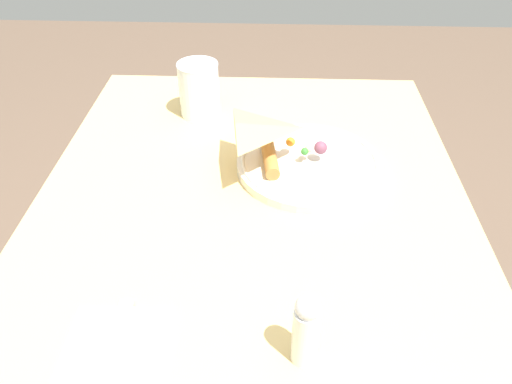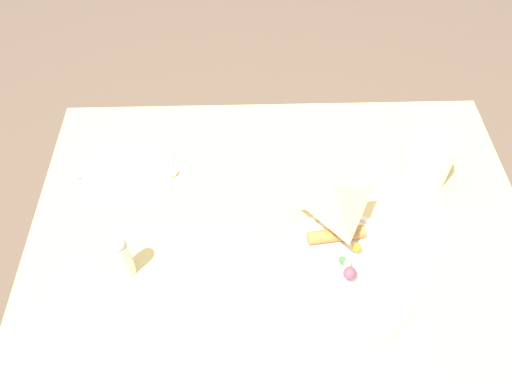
{
  "view_description": "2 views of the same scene",
  "coord_description": "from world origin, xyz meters",
  "px_view_note": "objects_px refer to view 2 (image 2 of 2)",
  "views": [
    {
      "loc": [
        -0.61,
        -0.03,
        1.27
      ],
      "look_at": [
        -0.02,
        -0.01,
        0.81
      ],
      "focal_mm": 35.0,
      "sensor_mm": 36.0,
      "label": 1
    },
    {
      "loc": [
        -0.06,
        -0.51,
        1.54
      ],
      "look_at": [
        -0.04,
        0.06,
        0.81
      ],
      "focal_mm": 35.0,
      "sensor_mm": 36.0,
      "label": 2
    }
  ],
  "objects_px": {
    "milk_glass": "(429,163)",
    "salt_shaker": "(122,255)",
    "plate_pizza": "(344,271)",
    "napkin_folded": "(128,174)",
    "dining_table": "(278,269)",
    "butter_knife": "(122,173)"
  },
  "relations": [
    {
      "from": "dining_table",
      "to": "butter_knife",
      "type": "relative_size",
      "value": 4.61
    },
    {
      "from": "dining_table",
      "to": "napkin_folded",
      "type": "xyz_separation_m",
      "value": [
        -0.3,
        0.15,
        0.14
      ]
    },
    {
      "from": "napkin_folded",
      "to": "salt_shaker",
      "type": "relative_size",
      "value": 1.75
    },
    {
      "from": "plate_pizza",
      "to": "butter_knife",
      "type": "height_order",
      "value": "plate_pizza"
    },
    {
      "from": "dining_table",
      "to": "salt_shaker",
      "type": "relative_size",
      "value": 8.99
    },
    {
      "from": "milk_glass",
      "to": "napkin_folded",
      "type": "xyz_separation_m",
      "value": [
        -0.59,
        0.03,
        -0.05
      ]
    },
    {
      "from": "butter_knife",
      "to": "plate_pizza",
      "type": "bearing_deg",
      "value": -30.06
    },
    {
      "from": "dining_table",
      "to": "plate_pizza",
      "type": "bearing_deg",
      "value": -41.07
    },
    {
      "from": "dining_table",
      "to": "plate_pizza",
      "type": "distance_m",
      "value": 0.21
    },
    {
      "from": "butter_knife",
      "to": "salt_shaker",
      "type": "relative_size",
      "value": 1.95
    },
    {
      "from": "milk_glass",
      "to": "salt_shaker",
      "type": "relative_size",
      "value": 1.05
    },
    {
      "from": "salt_shaker",
      "to": "butter_knife",
      "type": "bearing_deg",
      "value": 100.25
    },
    {
      "from": "butter_knife",
      "to": "salt_shaker",
      "type": "distance_m",
      "value": 0.23
    },
    {
      "from": "dining_table",
      "to": "butter_knife",
      "type": "height_order",
      "value": "butter_knife"
    },
    {
      "from": "plate_pizza",
      "to": "butter_knife",
      "type": "relative_size",
      "value": 1.24
    },
    {
      "from": "plate_pizza",
      "to": "milk_glass",
      "type": "xyz_separation_m",
      "value": [
        0.19,
        0.21,
        0.04
      ]
    },
    {
      "from": "napkin_folded",
      "to": "plate_pizza",
      "type": "bearing_deg",
      "value": -30.4
    },
    {
      "from": "napkin_folded",
      "to": "salt_shaker",
      "type": "distance_m",
      "value": 0.23
    },
    {
      "from": "plate_pizza",
      "to": "dining_table",
      "type": "bearing_deg",
      "value": 138.93
    },
    {
      "from": "napkin_folded",
      "to": "milk_glass",
      "type": "bearing_deg",
      "value": -2.8
    },
    {
      "from": "dining_table",
      "to": "napkin_folded",
      "type": "relative_size",
      "value": 5.14
    },
    {
      "from": "plate_pizza",
      "to": "napkin_folded",
      "type": "distance_m",
      "value": 0.47
    }
  ]
}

